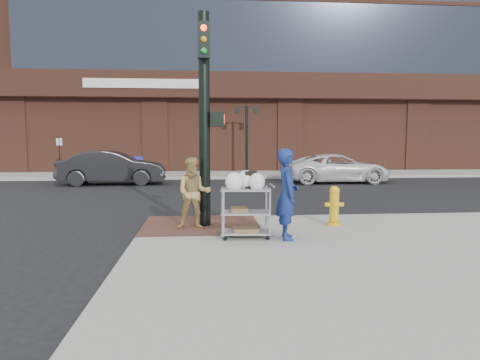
{
  "coord_description": "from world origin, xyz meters",
  "views": [
    {
      "loc": [
        -0.5,
        -9.39,
        2.26
      ],
      "look_at": [
        0.34,
        0.82,
        1.25
      ],
      "focal_mm": 32.0,
      "sensor_mm": 36.0,
      "label": 1
    }
  ],
  "objects": [
    {
      "name": "parking_sign",
      "position": [
        -8.5,
        15.0,
        1.25
      ],
      "size": [
        0.05,
        0.05,
        2.2
      ],
      "primitive_type": "cylinder",
      "color": "black",
      "rests_on": "sidewalk_far"
    },
    {
      "name": "pedestrian_tan",
      "position": [
        -0.76,
        0.48,
        0.98
      ],
      "size": [
        0.83,
        0.66,
        1.67
      ],
      "primitive_type": "imported",
      "rotation": [
        0.0,
        0.0,
        0.03
      ],
      "color": "tan",
      "rests_on": "sidewalk_near"
    },
    {
      "name": "minivan_white",
      "position": [
        6.23,
        11.74,
        0.72
      ],
      "size": [
        5.22,
        2.42,
        1.45
      ],
      "primitive_type": "imported",
      "rotation": [
        0.0,
        0.0,
        1.57
      ],
      "color": "white",
      "rests_on": "ground"
    },
    {
      "name": "ground",
      "position": [
        0.0,
        0.0,
        0.0
      ],
      "size": [
        220.0,
        220.0,
        0.0
      ],
      "primitive_type": "plane",
      "color": "black",
      "rests_on": "ground"
    },
    {
      "name": "traffic_signal_pole",
      "position": [
        -0.48,
        0.77,
        2.83
      ],
      "size": [
        0.61,
        0.51,
        5.0
      ],
      "color": "black",
      "rests_on": "sidewalk_near"
    },
    {
      "name": "sedan_dark",
      "position": [
        -4.96,
        11.7,
        0.83
      ],
      "size": [
        5.1,
        1.98,
        1.66
      ],
      "primitive_type": "imported",
      "rotation": [
        0.0,
        0.0,
        1.62
      ],
      "color": "black",
      "rests_on": "ground"
    },
    {
      "name": "fire_hydrant",
      "position": [
        2.61,
        0.58,
        0.64
      ],
      "size": [
        0.45,
        0.32,
        0.96
      ],
      "color": "gold",
      "rests_on": "sidewalk_near"
    },
    {
      "name": "sidewalk_far",
      "position": [
        12.5,
        32.0,
        0.07
      ],
      "size": [
        65.0,
        36.0,
        0.15
      ],
      "primitive_type": "cube",
      "color": "gray",
      "rests_on": "ground"
    },
    {
      "name": "newsbox_yellow",
      "position": [
        -6.91,
        15.57,
        0.62
      ],
      "size": [
        0.5,
        0.47,
        0.95
      ],
      "primitive_type": "cube",
      "rotation": [
        0.0,
        0.0,
        0.34
      ],
      "color": "yellow",
      "rests_on": "sidewalk_far"
    },
    {
      "name": "lamp_post",
      "position": [
        2.0,
        16.0,
        2.62
      ],
      "size": [
        1.32,
        0.22,
        4.0
      ],
      "color": "black",
      "rests_on": "sidewalk_far"
    },
    {
      "name": "woman_blue",
      "position": [
        1.2,
        -0.69,
        1.1
      ],
      "size": [
        0.49,
        0.71,
        1.9
      ],
      "primitive_type": "imported",
      "rotation": [
        0.0,
        0.0,
        1.52
      ],
      "color": "navy",
      "rests_on": "sidewalk_near"
    },
    {
      "name": "brick_curb_ramp",
      "position": [
        -0.6,
        0.9,
        0.16
      ],
      "size": [
        2.8,
        2.4,
        0.01
      ],
      "primitive_type": "cube",
      "color": "brown",
      "rests_on": "sidewalk_near"
    },
    {
      "name": "newsbox_blue",
      "position": [
        -4.22,
        14.75,
        0.69
      ],
      "size": [
        0.57,
        0.54,
        1.08
      ],
      "primitive_type": "cube",
      "rotation": [
        0.0,
        0.0,
        0.36
      ],
      "color": "#1C2DBA",
      "rests_on": "sidewalk_far"
    },
    {
      "name": "bank_building",
      "position": [
        5.0,
        31.0,
        14.15
      ],
      "size": [
        42.0,
        26.0,
        28.0
      ],
      "primitive_type": "cube",
      "color": "brown",
      "rests_on": "sidewalk_far"
    },
    {
      "name": "newsbox_red",
      "position": [
        -5.19,
        15.26,
        0.62
      ],
      "size": [
        0.45,
        0.42,
        0.93
      ],
      "primitive_type": "cube",
      "rotation": [
        0.0,
        0.0,
        -0.19
      ],
      "color": "maroon",
      "rests_on": "sidewalk_far"
    },
    {
      "name": "utility_cart",
      "position": [
        0.35,
        -0.54,
        0.79
      ],
      "size": [
        1.06,
        0.65,
        1.42
      ],
      "color": "gray",
      "rests_on": "sidewalk_near"
    }
  ]
}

